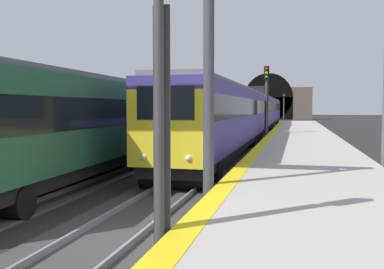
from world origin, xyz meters
TOP-DOWN VIEW (x-y plane):
  - ground_plane at (0.00, 0.00)m, footprint 320.00×320.00m
  - platform_right at (0.00, -4.44)m, footprint 112.00×4.83m
  - platform_right_edge_strip at (0.00, -2.27)m, footprint 112.00×0.50m
  - track_main_line at (0.00, 0.00)m, footprint 160.00×3.16m
  - train_main_approaching at (36.51, 0.00)m, footprint 63.51×2.91m
  - train_adjacent_platform at (29.91, 4.23)m, footprint 63.57×3.35m
  - railway_signal_near at (-1.91, -1.87)m, footprint 0.39×0.38m
  - railway_signal_mid at (24.41, -1.87)m, footprint 0.39×0.38m
  - railway_signal_far at (77.47, -1.87)m, footprint 0.39×0.38m
  - overhead_signal_gantry at (2.35, 2.11)m, footprint 0.70×8.15m
  - tunnel_portal at (95.57, 2.11)m, footprint 2.70×19.93m

SIDE VIEW (x-z plane):
  - ground_plane at x=0.00m, z-range 0.00..0.00m
  - track_main_line at x=0.00m, z-range -0.06..0.15m
  - platform_right at x=0.00m, z-range 0.00..0.94m
  - platform_right_edge_strip at x=0.00m, z-range 0.94..0.95m
  - train_adjacent_platform at x=29.91m, z-range 0.29..4.41m
  - train_main_approaching at x=36.51m, z-range -0.14..4.92m
  - railway_signal_far at x=77.47m, z-range 0.46..6.09m
  - railway_signal_near at x=-1.91m, z-range 0.58..6.42m
  - railway_signal_mid at x=24.41m, z-range 0.59..6.55m
  - tunnel_portal at x=95.57m, z-range -1.80..9.36m
  - overhead_signal_gantry at x=2.35m, z-range 1.77..8.89m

